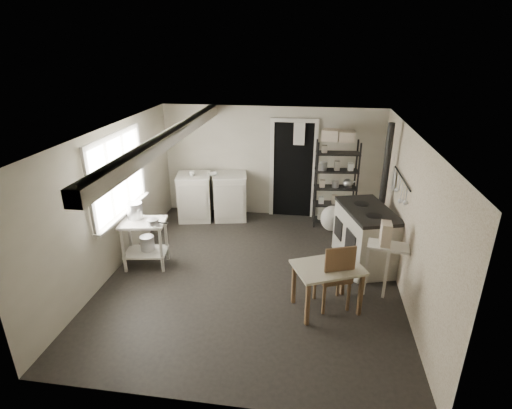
# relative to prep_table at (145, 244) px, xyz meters

# --- Properties ---
(floor) EXTENTS (5.00, 5.00, 0.00)m
(floor) POSITION_rel_prep_table_xyz_m (1.80, -0.04, -0.40)
(floor) COLOR black
(floor) RESTS_ON ground
(ceiling) EXTENTS (5.00, 5.00, 0.00)m
(ceiling) POSITION_rel_prep_table_xyz_m (1.80, -0.04, 1.90)
(ceiling) COLOR beige
(ceiling) RESTS_ON wall_back
(wall_back) EXTENTS (4.50, 0.02, 2.30)m
(wall_back) POSITION_rel_prep_table_xyz_m (1.80, 2.46, 0.75)
(wall_back) COLOR #BEB6A2
(wall_back) RESTS_ON ground
(wall_front) EXTENTS (4.50, 0.02, 2.30)m
(wall_front) POSITION_rel_prep_table_xyz_m (1.80, -2.54, 0.75)
(wall_front) COLOR #BEB6A2
(wall_front) RESTS_ON ground
(wall_left) EXTENTS (0.02, 5.00, 2.30)m
(wall_left) POSITION_rel_prep_table_xyz_m (-0.45, -0.04, 0.75)
(wall_left) COLOR #BEB6A2
(wall_left) RESTS_ON ground
(wall_right) EXTENTS (0.02, 5.00, 2.30)m
(wall_right) POSITION_rel_prep_table_xyz_m (4.05, -0.04, 0.75)
(wall_right) COLOR #BEB6A2
(wall_right) RESTS_ON ground
(window) EXTENTS (0.12, 1.76, 1.28)m
(window) POSITION_rel_prep_table_xyz_m (-0.42, 0.16, 1.10)
(window) COLOR silver
(window) RESTS_ON wall_left
(doorway) EXTENTS (0.96, 0.10, 2.08)m
(doorway) POSITION_rel_prep_table_xyz_m (2.25, 2.43, 0.60)
(doorway) COLOR silver
(doorway) RESTS_ON ground
(ceiling_beam) EXTENTS (0.18, 5.00, 0.18)m
(ceiling_beam) POSITION_rel_prep_table_xyz_m (0.60, -0.04, 1.80)
(ceiling_beam) COLOR silver
(ceiling_beam) RESTS_ON ceiling
(wallpaper_panel) EXTENTS (0.01, 5.00, 2.30)m
(wallpaper_panel) POSITION_rel_prep_table_xyz_m (4.04, -0.04, 0.75)
(wallpaper_panel) COLOR beige
(wallpaper_panel) RESTS_ON wall_right
(utensil_rail) EXTENTS (0.06, 1.20, 0.44)m
(utensil_rail) POSITION_rel_prep_table_xyz_m (3.99, 0.56, 1.15)
(utensil_rail) COLOR silver
(utensil_rail) RESTS_ON wall_right
(prep_table) EXTENTS (0.78, 0.61, 0.81)m
(prep_table) POSITION_rel_prep_table_xyz_m (0.00, 0.00, 0.00)
(prep_table) COLOR silver
(prep_table) RESTS_ON ground
(stockpot) EXTENTS (0.34, 0.34, 0.27)m
(stockpot) POSITION_rel_prep_table_xyz_m (-0.16, 0.10, 0.54)
(stockpot) COLOR silver
(stockpot) RESTS_ON prep_table
(saucepan) EXTENTS (0.23, 0.23, 0.10)m
(saucepan) POSITION_rel_prep_table_xyz_m (0.22, -0.10, 0.45)
(saucepan) COLOR silver
(saucepan) RESTS_ON prep_table
(bucket) EXTENTS (0.25, 0.25, 0.25)m
(bucket) POSITION_rel_prep_table_xyz_m (0.01, 0.05, -0.02)
(bucket) COLOR silver
(bucket) RESTS_ON prep_table
(base_cabinets) EXTENTS (1.57, 0.90, 0.97)m
(base_cabinets) POSITION_rel_prep_table_xyz_m (0.62, 2.05, 0.06)
(base_cabinets) COLOR beige
(base_cabinets) RESTS_ON ground
(mixing_bowl) EXTENTS (0.31, 0.31, 0.06)m
(mixing_bowl) POSITION_rel_prep_table_xyz_m (0.66, 1.99, 0.55)
(mixing_bowl) COLOR silver
(mixing_bowl) RESTS_ON base_cabinets
(counter_cup) EXTENTS (0.16, 0.16, 0.10)m
(counter_cup) POSITION_rel_prep_table_xyz_m (0.25, 1.89, 0.57)
(counter_cup) COLOR silver
(counter_cup) RESTS_ON base_cabinets
(shelf_rack) EXTENTS (0.85, 0.40, 1.74)m
(shelf_rack) POSITION_rel_prep_table_xyz_m (3.11, 2.07, 0.55)
(shelf_rack) COLOR black
(shelf_rack) RESTS_ON ground
(shelf_jar) EXTENTS (0.11, 0.11, 0.19)m
(shelf_jar) POSITION_rel_prep_table_xyz_m (2.78, 2.02, 0.97)
(shelf_jar) COLOR silver
(shelf_jar) RESTS_ON shelf_rack
(storage_box_a) EXTENTS (0.34, 0.31, 0.21)m
(storage_box_a) POSITION_rel_prep_table_xyz_m (2.95, 2.09, 1.61)
(storage_box_a) COLOR beige
(storage_box_a) RESTS_ON shelf_rack
(storage_box_b) EXTENTS (0.30, 0.28, 0.19)m
(storage_box_b) POSITION_rel_prep_table_xyz_m (3.25, 2.07, 1.59)
(storage_box_b) COLOR beige
(storage_box_b) RESTS_ON shelf_rack
(stove) EXTENTS (1.02, 1.39, 0.98)m
(stove) POSITION_rel_prep_table_xyz_m (3.57, 0.62, 0.04)
(stove) COLOR beige
(stove) RESTS_ON ground
(stovepipe) EXTENTS (0.13, 0.13, 1.31)m
(stovepipe) POSITION_rel_prep_table_xyz_m (3.86, 1.13, 1.19)
(stovepipe) COLOR black
(stovepipe) RESTS_ON stove
(side_ledge) EXTENTS (0.60, 0.39, 0.86)m
(side_ledge) POSITION_rel_prep_table_xyz_m (3.75, -0.36, 0.03)
(side_ledge) COLOR silver
(side_ledge) RESTS_ON ground
(oats_box) EXTENTS (0.14, 0.23, 0.33)m
(oats_box) POSITION_rel_prep_table_xyz_m (3.69, -0.35, 0.61)
(oats_box) COLOR beige
(oats_box) RESTS_ON side_ledge
(work_table) EXTENTS (1.07, 0.94, 0.68)m
(work_table) POSITION_rel_prep_table_xyz_m (2.92, -0.75, -0.02)
(work_table) COLOR #BEB8A2
(work_table) RESTS_ON ground
(table_cup) EXTENTS (0.13, 0.13, 0.10)m
(table_cup) POSITION_rel_prep_table_xyz_m (3.07, -0.79, 0.41)
(table_cup) COLOR silver
(table_cup) RESTS_ON work_table
(chair) EXTENTS (0.55, 0.56, 1.02)m
(chair) POSITION_rel_prep_table_xyz_m (3.00, -0.65, 0.08)
(chair) COLOR #513722
(chair) RESTS_ON ground
(flour_sack) EXTENTS (0.45, 0.39, 0.52)m
(flour_sack) POSITION_rel_prep_table_xyz_m (3.07, 1.80, -0.16)
(flour_sack) COLOR beige
(flour_sack) RESTS_ON ground
(floor_crock) EXTENTS (0.17, 0.17, 0.16)m
(floor_crock) POSITION_rel_prep_table_xyz_m (3.43, 0.02, -0.33)
(floor_crock) COLOR silver
(floor_crock) RESTS_ON ground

